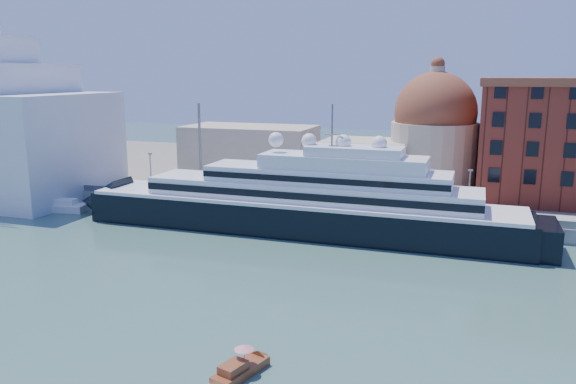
% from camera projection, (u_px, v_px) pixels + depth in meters
% --- Properties ---
extents(ground, '(400.00, 400.00, 0.00)m').
position_uv_depth(ground, '(222.00, 274.00, 74.00)').
color(ground, '#32574F').
rests_on(ground, ground).
extents(quay, '(180.00, 10.00, 2.50)m').
position_uv_depth(quay, '(300.00, 208.00, 105.24)').
color(quay, gray).
rests_on(quay, ground).
extents(land, '(260.00, 72.00, 2.00)m').
position_uv_depth(land, '(348.00, 174.00, 143.28)').
color(land, slate).
rests_on(land, ground).
extents(quay_fence, '(180.00, 0.10, 1.20)m').
position_uv_depth(quay_fence, '(292.00, 204.00, 100.69)').
color(quay_fence, slate).
rests_on(quay_fence, quay).
extents(superyacht, '(83.30, 11.55, 24.90)m').
position_uv_depth(superyacht, '(285.00, 205.00, 94.16)').
color(superyacht, black).
rests_on(superyacht, ground).
extents(service_barge, '(11.94, 5.74, 2.58)m').
position_uv_depth(service_barge, '(59.00, 207.00, 108.25)').
color(service_barge, white).
rests_on(service_barge, ground).
extents(water_taxi, '(3.60, 6.23, 2.81)m').
position_uv_depth(water_taxi, '(240.00, 369.00, 48.98)').
color(water_taxi, brown).
rests_on(water_taxi, ground).
extents(church, '(66.00, 18.00, 25.50)m').
position_uv_depth(church, '(360.00, 144.00, 123.21)').
color(church, beige).
rests_on(church, land).
extents(lamp_posts, '(120.80, 2.40, 18.00)m').
position_uv_depth(lamp_posts, '(233.00, 161.00, 105.85)').
color(lamp_posts, slate).
rests_on(lamp_posts, quay).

